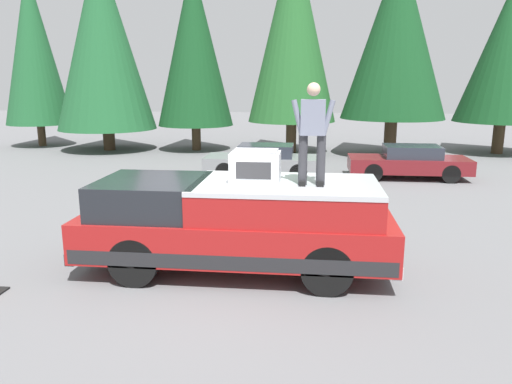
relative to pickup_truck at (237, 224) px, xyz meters
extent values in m
plane|color=slate|center=(-0.15, 0.47, -0.87)|extent=(90.00, 90.00, 0.00)
cube|color=maroon|center=(0.00, 0.01, -0.17)|extent=(2.00, 5.50, 0.70)
cube|color=#232326|center=(0.00, 0.01, -0.37)|extent=(2.01, 5.39, 0.24)
cube|color=black|center=(0.00, 1.52, 0.48)|extent=(1.84, 1.87, 0.60)
cube|color=maroon|center=(0.00, -0.87, 0.44)|extent=(1.92, 3.19, 0.52)
cube|color=#B7BABF|center=(0.00, -0.87, 0.74)|extent=(1.94, 3.19, 0.08)
cube|color=#232326|center=(0.00, 2.70, -0.44)|extent=(1.96, 0.16, 0.20)
cube|color=#B2B5BA|center=(0.00, -2.68, -0.44)|extent=(1.96, 0.16, 0.20)
cylinder|color=black|center=(-0.85, 1.60, -0.45)|extent=(0.30, 0.84, 0.84)
cylinder|color=black|center=(0.85, 1.60, -0.45)|extent=(0.30, 0.84, 0.84)
cylinder|color=black|center=(-0.85, -1.59, -0.45)|extent=(0.30, 0.84, 0.84)
cylinder|color=black|center=(0.85, -1.59, -0.45)|extent=(0.30, 0.84, 0.84)
cube|color=silver|center=(-0.03, -0.34, 1.04)|extent=(0.64, 0.84, 0.52)
cube|color=#2D2D30|center=(-0.35, -0.34, 1.04)|extent=(0.01, 0.59, 0.29)
cube|color=#99999E|center=(-0.03, -0.34, 1.32)|extent=(0.58, 0.76, 0.04)
cylinder|color=#333338|center=(-0.16, -1.46, 1.20)|extent=(0.15, 0.15, 0.84)
cube|color=black|center=(-0.20, -1.46, 0.82)|extent=(0.26, 0.11, 0.08)
cylinder|color=#333338|center=(-0.16, -1.16, 1.20)|extent=(0.15, 0.15, 0.84)
cube|color=black|center=(-0.20, -1.16, 0.82)|extent=(0.26, 0.11, 0.08)
cube|color=gray|center=(-0.16, -1.31, 1.91)|extent=(0.24, 0.40, 0.58)
sphere|color=beige|center=(-0.16, -1.31, 2.36)|extent=(0.22, 0.22, 0.22)
cylinder|color=gray|center=(-0.19, -1.55, 1.91)|extent=(0.09, 0.23, 0.58)
cylinder|color=gray|center=(-0.19, -1.06, 1.91)|extent=(0.09, 0.23, 0.58)
cube|color=maroon|center=(9.15, -4.71, -0.38)|extent=(1.64, 4.10, 0.50)
cube|color=#282D38|center=(9.15, -4.81, 0.08)|extent=(1.31, 1.89, 0.42)
cylinder|color=black|center=(8.43, -3.43, -0.56)|extent=(0.20, 0.62, 0.62)
cylinder|color=black|center=(9.87, -3.43, -0.56)|extent=(0.20, 0.62, 0.62)
cylinder|color=black|center=(8.43, -5.98, -0.56)|extent=(0.20, 0.62, 0.62)
cylinder|color=black|center=(9.87, -5.98, -0.56)|extent=(0.20, 0.62, 0.62)
cube|color=gray|center=(8.83, 0.38, -0.38)|extent=(1.64, 4.10, 0.50)
cube|color=#282D38|center=(8.83, 0.28, 0.08)|extent=(1.31, 1.89, 0.42)
cylinder|color=black|center=(8.11, 1.65, -0.56)|extent=(0.20, 0.62, 0.62)
cylinder|color=black|center=(9.55, 1.65, -0.56)|extent=(0.20, 0.62, 0.62)
cylinder|color=black|center=(8.11, -0.89, -0.56)|extent=(0.20, 0.62, 0.62)
cylinder|color=black|center=(9.55, -0.89, -0.56)|extent=(0.20, 0.62, 0.62)
cylinder|color=#4C3826|center=(15.80, -10.05, -0.13)|extent=(0.51, 0.51, 1.49)
cone|color=#14421E|center=(15.80, -10.05, 3.73)|extent=(4.28, 4.28, 6.23)
cylinder|color=#4C3826|center=(14.70, -4.91, -0.03)|extent=(0.56, 0.56, 1.68)
cone|color=#14421E|center=(14.70, -4.91, 4.48)|extent=(4.63, 4.63, 7.34)
cylinder|color=#4C3826|center=(15.05, -0.35, -0.13)|extent=(0.49, 0.49, 1.48)
cone|color=#235B28|center=(15.05, -0.35, 4.83)|extent=(4.08, 4.08, 8.45)
cylinder|color=#4C3826|center=(15.38, 4.33, -0.26)|extent=(0.44, 0.44, 1.22)
cone|color=#14421E|center=(15.38, 4.33, 4.13)|extent=(3.63, 3.63, 7.56)
cylinder|color=#4C3826|center=(14.90, 8.62, -0.35)|extent=(0.56, 0.56, 1.04)
cone|color=#1E562D|center=(14.90, 8.62, 4.40)|extent=(4.70, 4.70, 8.47)
cylinder|color=#4C3826|center=(16.03, 12.77, -0.30)|extent=(0.39, 0.39, 1.15)
cone|color=#1E562D|center=(16.03, 12.77, 4.12)|extent=(3.28, 3.28, 7.70)
camera|label=1|loc=(-8.30, -1.27, 2.50)|focal=34.37mm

